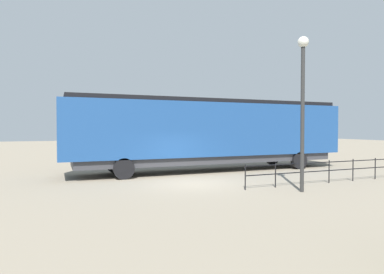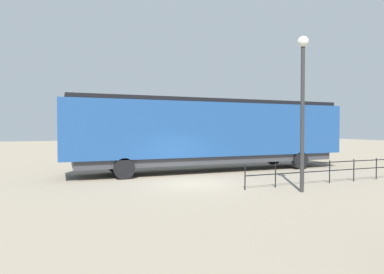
% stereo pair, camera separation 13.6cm
% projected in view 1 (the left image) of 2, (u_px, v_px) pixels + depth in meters
% --- Properties ---
extents(ground_plane, '(120.00, 120.00, 0.00)m').
position_uv_depth(ground_plane, '(192.00, 183.00, 15.74)').
color(ground_plane, gray).
extents(locomotive, '(3.14, 17.63, 4.37)m').
position_uv_depth(locomotive, '(218.00, 131.00, 20.55)').
color(locomotive, navy).
rests_on(locomotive, ground_plane).
extents(lamp_post, '(0.45, 0.45, 6.39)m').
position_uv_depth(lamp_post, '(303.00, 90.00, 13.49)').
color(lamp_post, '#2D2D2D').
rests_on(lamp_post, ground_plane).
extents(platform_fence, '(0.05, 9.40, 1.10)m').
position_uv_depth(platform_fence, '(329.00, 168.00, 15.79)').
color(platform_fence, black).
rests_on(platform_fence, ground_plane).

